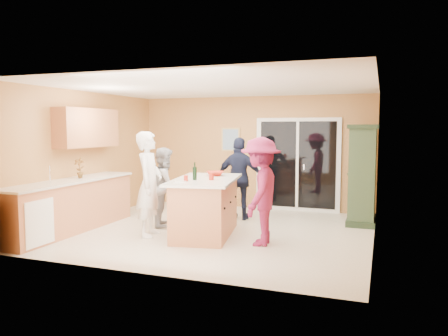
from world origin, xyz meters
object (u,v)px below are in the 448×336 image
(kitchen_island, at_px, (205,209))
(woman_white, at_px, (149,184))
(woman_magenta, at_px, (260,191))
(green_hutch, at_px, (363,176))
(woman_grey, at_px, (165,187))
(woman_navy, at_px, (240,179))

(kitchen_island, height_order, woman_white, woman_white)
(woman_white, height_order, woman_magenta, woman_white)
(green_hutch, height_order, woman_grey, green_hutch)
(green_hutch, distance_m, woman_magenta, 2.65)
(woman_magenta, bearing_deg, woman_white, -89.78)
(woman_navy, bearing_deg, woman_grey, 37.40)
(woman_navy, bearing_deg, green_hutch, -172.51)
(woman_white, xyz_separation_m, woman_magenta, (1.96, 0.10, -0.04))
(green_hutch, relative_size, woman_navy, 1.15)
(kitchen_island, relative_size, woman_magenta, 1.18)
(woman_white, xyz_separation_m, woman_navy, (1.05, 1.84, -0.06))
(kitchen_island, relative_size, woman_white, 1.13)
(woman_magenta, bearing_deg, kitchen_island, -106.64)
(woman_navy, xyz_separation_m, woman_magenta, (0.91, -1.73, 0.02))
(woman_grey, bearing_deg, kitchen_island, -138.63)
(woman_grey, xyz_separation_m, woman_magenta, (2.08, -0.71, 0.11))
(kitchen_island, height_order, woman_grey, woman_grey)
(kitchen_island, relative_size, woman_grey, 1.36)
(kitchen_island, distance_m, woman_grey, 1.15)
(kitchen_island, xyz_separation_m, woman_magenta, (1.06, -0.26, 0.40))
(kitchen_island, distance_m, woman_white, 1.06)
(green_hutch, relative_size, woman_magenta, 1.12)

